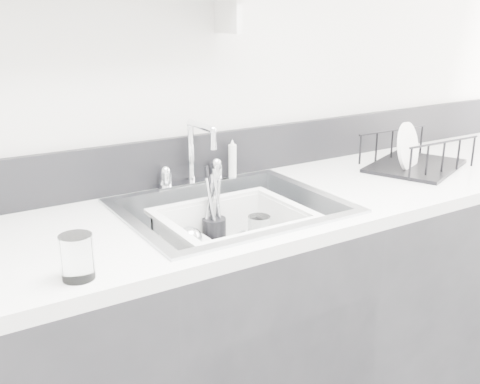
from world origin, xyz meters
TOP-DOWN VIEW (x-y plane):
  - counter_run at (0.00, 1.19)m, footprint 3.20×0.62m
  - backsplash at (0.00, 1.49)m, footprint 3.20×0.02m
  - sink at (0.00, 1.19)m, footprint 0.64×0.52m
  - faucet at (0.00, 1.44)m, footprint 0.26×0.18m
  - side_sprayer at (0.16, 1.44)m, footprint 0.03×0.03m
  - wash_tub at (-0.01, 1.15)m, footprint 0.47×0.40m
  - plate_stack at (-0.13, 1.19)m, footprint 0.24×0.23m
  - utensil_cup at (-0.01, 1.27)m, footprint 0.07×0.07m
  - ladle at (-0.08, 1.17)m, footprint 0.28×0.30m
  - tumbler_in_tub at (0.10, 1.19)m, footprint 0.07×0.07m
  - tumbler_counter at (-0.53, 0.96)m, footprint 0.08×0.08m
  - dish_rack at (0.81, 1.20)m, footprint 0.45×0.40m
  - bowl_small at (0.07, 1.13)m, footprint 0.13×0.13m

SIDE VIEW (x-z plane):
  - counter_run at x=0.00m, z-range 0.00..0.92m
  - bowl_small at x=0.07m, z-range 0.77..0.80m
  - plate_stack at x=-0.13m, z-range 0.75..0.84m
  - ladle at x=-0.08m, z-range 0.77..0.85m
  - tumbler_in_tub at x=0.10m, z-range 0.77..0.87m
  - utensil_cup at x=-0.01m, z-range 0.70..0.95m
  - sink at x=0.00m, z-range 0.73..0.93m
  - wash_tub at x=-0.01m, z-range 0.75..0.92m
  - tumbler_counter at x=-0.53m, z-range 0.92..1.02m
  - faucet at x=0.00m, z-range 0.87..1.09m
  - dish_rack at x=0.81m, z-range 0.92..1.05m
  - side_sprayer at x=0.16m, z-range 0.92..1.06m
  - backsplash at x=0.00m, z-range 0.92..1.08m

